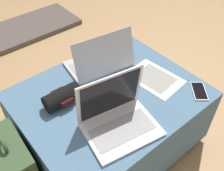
{
  "coord_description": "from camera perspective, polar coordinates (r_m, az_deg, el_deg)",
  "views": [
    {
      "loc": [
        -0.62,
        -0.76,
        1.41
      ],
      "look_at": [
        -0.0,
        -0.03,
        0.5
      ],
      "focal_mm": 42.0,
      "sensor_mm": 36.0,
      "label": 1
    }
  ],
  "objects": [
    {
      "name": "fireplace_hearth",
      "position": [
        2.78,
        -21.69,
        10.16
      ],
      "size": [
        1.4,
        0.5,
        0.04
      ],
      "color": "#564C47",
      "rests_on": "ground_plane"
    },
    {
      "name": "cell_phone",
      "position": [
        1.47,
        18.43,
        -1.18
      ],
      "size": [
        0.14,
        0.15,
        0.01
      ],
      "rotation": [
        0.0,
        0.0,
        5.58
      ],
      "color": "white",
      "rests_on": "ottoman"
    },
    {
      "name": "wrist_brace",
      "position": [
        1.33,
        -10.76,
        -2.46
      ],
      "size": [
        0.19,
        0.11,
        0.09
      ],
      "rotation": [
        0.0,
        0.0,
        3.13
      ],
      "color": "black",
      "rests_on": "ottoman"
    },
    {
      "name": "ground_plane",
      "position": [
        1.72,
        -0.46,
        -11.81
      ],
      "size": [
        14.0,
        14.0,
        0.0
      ],
      "primitive_type": "plane",
      "color": "tan"
    },
    {
      "name": "paper_sheet",
      "position": [
        1.5,
        9.23,
        1.59
      ],
      "size": [
        0.24,
        0.32,
        0.0
      ],
      "rotation": [
        0.0,
        0.0,
        0.11
      ],
      "color": "silver",
      "rests_on": "ottoman"
    },
    {
      "name": "laptop_far",
      "position": [
        1.52,
        -2.55,
        5.43
      ],
      "size": [
        0.39,
        0.28,
        0.24
      ],
      "rotation": [
        0.0,
        0.0,
        2.99
      ],
      "color": "#B7B7BC",
      "rests_on": "ottoman"
    },
    {
      "name": "laptop_near",
      "position": [
        1.21,
        1.21,
        -7.0
      ],
      "size": [
        0.37,
        0.31,
        0.26
      ],
      "rotation": [
        0.0,
        0.0,
        -0.18
      ],
      "color": "silver",
      "rests_on": "ottoman"
    },
    {
      "name": "ottoman",
      "position": [
        1.55,
        -0.51,
        -7.28
      ],
      "size": [
        0.94,
        0.77,
        0.42
      ],
      "color": "#2A3D4E",
      "rests_on": "ground_plane"
    }
  ]
}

